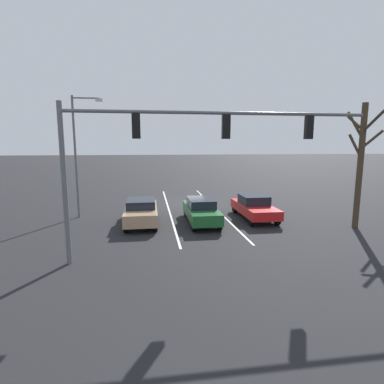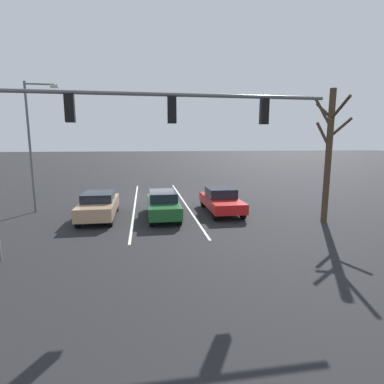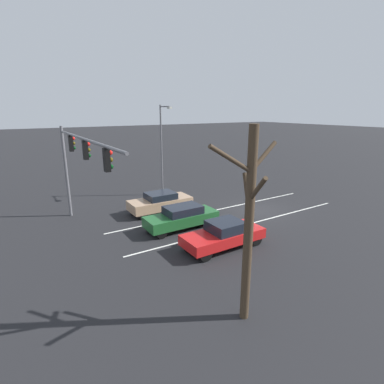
# 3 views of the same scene
# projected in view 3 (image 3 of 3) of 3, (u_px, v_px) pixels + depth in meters

# --- Properties ---
(ground_plane) EXTENTS (240.00, 240.00, 0.00)m
(ground_plane) POSITION_uv_depth(u_px,v_px,m) (259.00, 210.00, 22.66)
(ground_plane) COLOR black
(lane_stripe_left_divider) EXTENTS (0.12, 17.26, 0.01)m
(lane_stripe_left_divider) POSITION_uv_depth(u_px,v_px,m) (248.00, 224.00, 19.89)
(lane_stripe_left_divider) COLOR silver
(lane_stripe_left_divider) RESTS_ON ground_plane
(lane_stripe_center_divider) EXTENTS (0.12, 17.26, 0.01)m
(lane_stripe_center_divider) POSITION_uv_depth(u_px,v_px,m) (217.00, 210.00, 22.73)
(lane_stripe_center_divider) COLOR silver
(lane_stripe_center_divider) RESTS_ON ground_plane
(car_darkgreen_midlane_front) EXTENTS (1.70, 4.73, 1.48)m
(car_darkgreen_midlane_front) POSITION_uv_depth(u_px,v_px,m) (182.00, 217.00, 19.03)
(car_darkgreen_midlane_front) COLOR #1E5928
(car_darkgreen_midlane_front) RESTS_ON ground_plane
(car_red_leftlane_front) EXTENTS (1.85, 4.67, 1.49)m
(car_red_leftlane_front) POSITION_uv_depth(u_px,v_px,m) (224.00, 234.00, 16.41)
(car_red_leftlane_front) COLOR red
(car_red_leftlane_front) RESTS_ON ground_plane
(car_tan_rightlane_front) EXTENTS (1.86, 4.61, 1.48)m
(car_tan_rightlane_front) POSITION_uv_depth(u_px,v_px,m) (160.00, 202.00, 22.10)
(car_tan_rightlane_front) COLOR tan
(car_tan_rightlane_front) RESTS_ON ground_plane
(traffic_signal_gantry) EXTENTS (12.40, 0.37, 6.32)m
(traffic_signal_gantry) POSITION_uv_depth(u_px,v_px,m) (77.00, 156.00, 16.82)
(traffic_signal_gantry) COLOR slate
(traffic_signal_gantry) RESTS_ON ground_plane
(street_lamp_right_shoulder) EXTENTS (1.91, 0.24, 7.74)m
(street_lamp_right_shoulder) POSITION_uv_depth(u_px,v_px,m) (162.00, 145.00, 25.45)
(street_lamp_right_shoulder) COLOR slate
(street_lamp_right_shoulder) RESTS_ON ground_plane
(bare_tree_near) EXTENTS (1.74, 2.80, 6.96)m
(bare_tree_near) POSITION_uv_depth(u_px,v_px,m) (249.00, 219.00, 10.02)
(bare_tree_near) COLOR #423323
(bare_tree_near) RESTS_ON ground_plane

